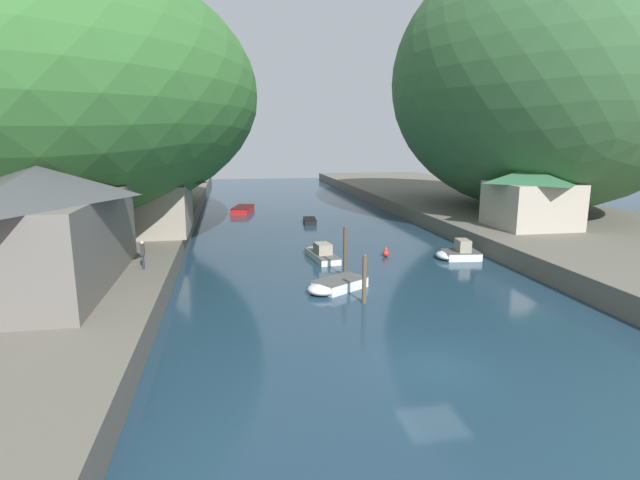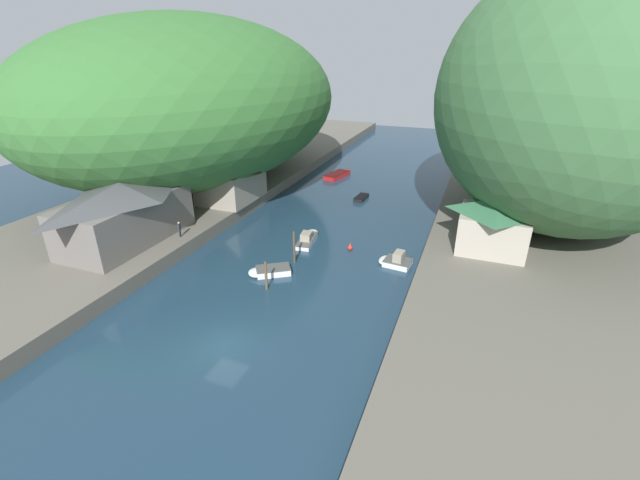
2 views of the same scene
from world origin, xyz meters
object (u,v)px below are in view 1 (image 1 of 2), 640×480
Objects in this scene: boat_open_rowboat at (244,209)px; person_by_boathouse at (157,225)px; person_on_quay at (143,253)px; boat_far_right_bank at (458,253)px; boat_white_cruiser at (309,220)px; boat_yellow_tender at (334,286)px; boathouse_shed at (150,197)px; channel_buoy_near at (386,253)px; waterfront_building at (43,225)px; boat_small_dinghy at (320,253)px; right_bank_cottage at (532,196)px.

person_by_boathouse reaches higher than boat_open_rowboat.
boat_far_right_bank is at bearing -83.08° from person_on_quay.
person_on_quay and person_by_boathouse have the same top height.
boat_white_cruiser is 24.46m from boat_yellow_tender.
boathouse_shed is 10.88× the size of channel_buoy_near.
channel_buoy_near is (-5.13, 1.63, -0.13)m from boat_far_right_bank.
boat_white_cruiser is (6.69, -9.60, -0.09)m from boat_open_rowboat.
waterfront_building is at bearing 111.79° from boat_far_right_bank.
boat_yellow_tender is at bearing 126.28° from boat_far_right_bank.
boathouse_shed is at bearing 148.97° from boat_small_dinghy.
channel_buoy_near is at bearing -69.63° from boat_yellow_tender.
waterfront_building is 4.20× the size of boat_far_right_bank.
boat_open_rowboat is (-23.64, 23.64, -3.78)m from right_bank_cottage.
boathouse_shed is at bearing 7.24° from person_by_boathouse.
boat_open_rowboat is at bearing 35.14° from boat_far_right_bank.
boat_yellow_tender is at bearing -126.11° from channel_buoy_near.
waterfront_building reaches higher than boat_open_rowboat.
person_on_quay is (-21.94, -4.56, 1.98)m from boat_far_right_bank.
boathouse_shed is at bearing -139.94° from boat_white_cruiser.
boathouse_shed is 5.14× the size of person_on_quay.
boathouse_shed is at bearing 8.06° from boat_yellow_tender.
person_by_boathouse is at bearing -73.74° from boathouse_shed.
boathouse_shed is 19.01m from boat_yellow_tender.
person_by_boathouse is (-17.30, 3.52, 2.11)m from channel_buoy_near.
boat_white_cruiser is at bearing 54.88° from waterfront_building.
boathouse_shed is 24.73m from boat_far_right_bank.
right_bank_cottage reaches higher than boat_far_right_bank.
boat_open_rowboat is at bearing -26.90° from person_by_boathouse.
channel_buoy_near is 18.04m from person_on_quay.
right_bank_cottage is 3.99× the size of person_on_quay.
waterfront_building is 13.07m from person_by_boathouse.
person_on_quay is at bearing -115.97° from boat_white_cruiser.
boat_open_rowboat is 11.70m from boat_white_cruiser.
boat_open_rowboat is 31.61m from boat_far_right_bank.
waterfront_building reaches higher than boathouse_shed.
waterfront_building is at bearing 116.31° from person_on_quay.
right_bank_cottage is at bearing -1.67° from boat_small_dinghy.
person_on_quay is (-13.50, -22.71, 2.16)m from boat_white_cruiser.
boathouse_shed reaches higher than boat_yellow_tender.
boat_white_cruiser is at bearing -56.10° from person_by_boathouse.
channel_buoy_near is at bearing -169.70° from right_bank_cottage.
boathouse_shed is at bearing 161.37° from channel_buoy_near.
waterfront_building is 16.03m from boat_yellow_tender.
boathouse_shed reaches higher than boat_open_rowboat.
boat_far_right_bank reaches higher than boat_yellow_tender.
boat_white_cruiser is at bearing -42.23° from boat_open_rowboat.
right_bank_cottage reaches higher than boat_yellow_tender.
boathouse_shed is at bearing 0.92° from person_on_quay.
channel_buoy_near is (3.31, -16.52, 0.04)m from boat_white_cruiser.
boathouse_shed is 3.27m from person_by_boathouse.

